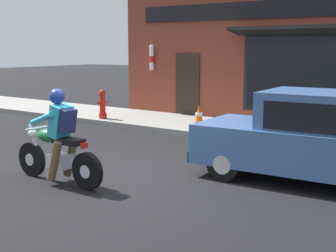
# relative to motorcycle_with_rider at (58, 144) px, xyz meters

# --- Properties ---
(ground_plane) EXTENTS (80.00, 80.00, 0.00)m
(ground_plane) POSITION_rel_motorcycle_with_rider_xyz_m (0.87, -0.44, -0.68)
(ground_plane) COLOR black
(sidewalk_curb) EXTENTS (2.60, 22.00, 0.14)m
(sidewalk_curb) POSITION_rel_motorcycle_with_rider_xyz_m (6.09, 2.56, -0.61)
(sidewalk_curb) COLOR gray
(sidewalk_curb) RESTS_ON ground
(storefront_building) EXTENTS (1.25, 11.05, 4.20)m
(storefront_building) POSITION_rel_motorcycle_with_rider_xyz_m (7.62, -0.89, 1.43)
(storefront_building) COLOR brown
(storefront_building) RESTS_ON ground
(motorcycle_with_rider) EXTENTS (0.56, 2.02, 1.62)m
(motorcycle_with_rider) POSITION_rel_motorcycle_with_rider_xyz_m (0.00, 0.00, 0.00)
(motorcycle_with_rider) COLOR black
(motorcycle_with_rider) RESTS_ON ground
(car_hatchback) EXTENTS (1.86, 3.87, 1.57)m
(car_hatchback) POSITION_rel_motorcycle_with_rider_xyz_m (2.54, -3.46, 0.09)
(car_hatchback) COLOR black
(car_hatchback) RESTS_ON ground
(traffic_cone) EXTENTS (0.36, 0.36, 0.60)m
(traffic_cone) POSITION_rel_motorcycle_with_rider_xyz_m (5.59, 0.65, -0.25)
(traffic_cone) COLOR black
(traffic_cone) RESTS_ON sidewalk_curb
(fire_hydrant) EXTENTS (0.36, 0.24, 0.88)m
(fire_hydrant) POSITION_rel_motorcycle_with_rider_xyz_m (5.16, 3.85, -0.11)
(fire_hydrant) COLOR red
(fire_hydrant) RESTS_ON sidewalk_curb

